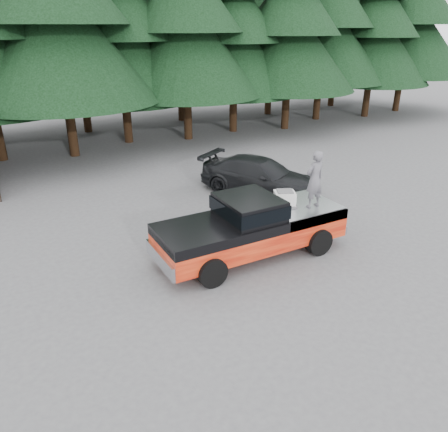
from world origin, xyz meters
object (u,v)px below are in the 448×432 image
air_compressor (285,199)px  parked_car (260,176)px  pickup_truck (251,235)px  man_on_bed (315,179)px

air_compressor → parked_car: (1.90, 4.22, -0.80)m
pickup_truck → parked_car: size_ratio=1.17×
pickup_truck → man_on_bed: (2.01, -0.35, 1.56)m
air_compressor → parked_car: bearing=90.0°
pickup_truck → man_on_bed: man_on_bed is taller
pickup_truck → parked_car: parked_car is taller
pickup_truck → man_on_bed: size_ratio=3.36×
parked_car → air_compressor: bearing=-144.6°
air_compressor → pickup_truck: bearing=-149.1°
air_compressor → man_on_bed: bearing=-11.0°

